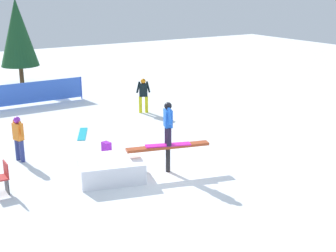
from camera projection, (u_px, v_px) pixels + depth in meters
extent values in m
plane|color=white|center=(168.00, 171.00, 14.09)|extent=(60.00, 60.00, 0.00)
cylinder|color=black|center=(168.00, 160.00, 13.98)|extent=(0.14, 0.14, 0.75)
cube|color=#A53F1E|center=(168.00, 147.00, 13.86)|extent=(2.51, 0.92, 0.08)
cube|color=white|center=(110.00, 169.00, 13.52)|extent=(2.13, 1.91, 0.58)
cube|color=#D81BA2|center=(168.00, 145.00, 13.85)|extent=(1.37, 0.72, 0.03)
cylinder|color=#241A32|center=(169.00, 137.00, 13.64)|extent=(0.14, 0.14, 0.55)
cylinder|color=#241A32|center=(167.00, 134.00, 13.89)|extent=(0.14, 0.14, 0.55)
cube|color=blue|center=(168.00, 118.00, 13.61)|extent=(0.32, 0.40, 0.52)
cylinder|color=blue|center=(170.00, 116.00, 13.37)|extent=(0.19, 0.34, 0.48)
cylinder|color=blue|center=(166.00, 112.00, 13.78)|extent=(0.19, 0.34, 0.48)
sphere|color=black|center=(168.00, 106.00, 13.50)|extent=(0.22, 0.22, 0.22)
cylinder|color=navy|center=(17.00, 149.00, 14.92)|extent=(0.14, 0.14, 0.71)
cylinder|color=navy|center=(22.00, 151.00, 14.76)|extent=(0.14, 0.14, 0.71)
cube|color=orange|center=(18.00, 132.00, 14.66)|extent=(0.30, 0.38, 0.55)
cylinder|color=orange|center=(14.00, 127.00, 14.75)|extent=(0.14, 0.21, 0.49)
cylinder|color=orange|center=(21.00, 129.00, 14.50)|extent=(0.14, 0.21, 0.49)
sphere|color=purple|center=(17.00, 120.00, 14.55)|extent=(0.21, 0.21, 0.21)
cylinder|color=yellow|center=(140.00, 105.00, 20.48)|extent=(0.14, 0.14, 0.73)
cylinder|color=yellow|center=(147.00, 104.00, 20.52)|extent=(0.14, 0.14, 0.73)
cube|color=black|center=(143.00, 90.00, 20.31)|extent=(0.40, 0.33, 0.57)
cylinder|color=black|center=(138.00, 87.00, 20.24)|extent=(0.22, 0.16, 0.50)
cylinder|color=black|center=(148.00, 87.00, 20.30)|extent=(0.22, 0.16, 0.50)
sphere|color=orange|center=(143.00, 81.00, 20.19)|extent=(0.22, 0.22, 0.22)
cube|color=#1AB2C9|center=(82.00, 134.00, 17.60)|extent=(0.93, 1.52, 0.02)
cube|color=#3F3F44|center=(7.00, 185.00, 12.59)|extent=(0.03, 0.40, 0.44)
cube|color=#B52929|center=(6.00, 169.00, 12.47)|extent=(0.04, 0.44, 0.40)
cube|color=purple|center=(106.00, 147.00, 15.70)|extent=(0.27, 0.34, 0.34)
cylinder|color=blue|center=(81.00, 88.00, 22.94)|extent=(0.06, 0.06, 1.10)
cube|color=blue|center=(36.00, 92.00, 21.79)|extent=(4.48, 0.02, 0.99)
cylinder|color=#4C331E|center=(22.00, 75.00, 26.37)|extent=(0.24, 0.24, 1.04)
cone|color=#194723|center=(18.00, 32.00, 25.68)|extent=(2.09, 2.09, 3.70)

